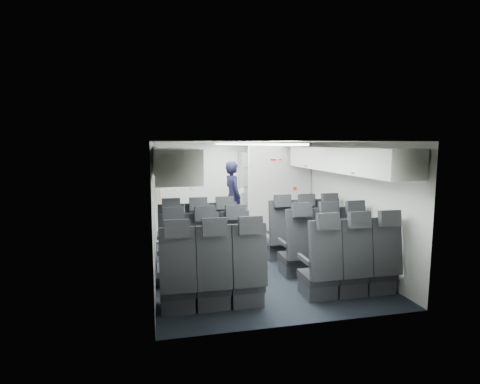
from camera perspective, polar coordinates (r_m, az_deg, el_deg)
name	(u,v)px	position (r m, az deg, el deg)	size (l,w,h in m)	color
cabin_shell	(245,196)	(7.18, 0.70, -0.61)	(3.41, 6.01, 2.16)	black
seat_row_front	(251,239)	(6.81, 1.73, -7.23)	(3.33, 0.56, 1.24)	black
seat_row_mid	(265,254)	(5.98, 3.90, -9.34)	(3.33, 0.56, 1.24)	black
seat_row_rear	(284,273)	(5.16, 6.80, -12.11)	(3.33, 0.56, 1.24)	black
overhead_bin_left_rear	(175,164)	(4.93, -9.86, 4.23)	(0.53, 1.80, 0.40)	white
overhead_bin_left_front_open	(168,166)	(6.68, -10.94, 3.95)	(0.64, 1.70, 0.72)	#9E9E93
overhead_bin_right_rear	(369,162)	(5.79, 19.13, 4.38)	(0.53, 1.80, 0.40)	white
overhead_bin_right_front	(319,157)	(7.33, 11.92, 5.18)	(0.53, 1.70, 0.40)	white
bulkhead_partition	(280,192)	(8.22, 6.07, 0.03)	(1.40, 0.15, 2.13)	silver
galley_unit	(256,188)	(10.05, 2.40, 0.68)	(0.85, 0.52, 1.90)	#939399
boarding_door	(157,196)	(8.55, -12.50, -0.64)	(0.12, 1.27, 1.86)	silver
flight_attendant	(233,197)	(8.96, -1.10, -0.74)	(0.62, 0.41, 1.71)	black
carry_on_bag	(168,163)	(6.60, -10.92, 4.32)	(0.38, 0.27, 0.23)	black
papers	(241,191)	(8.93, 0.15, 0.16)	(0.18, 0.02, 0.13)	white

